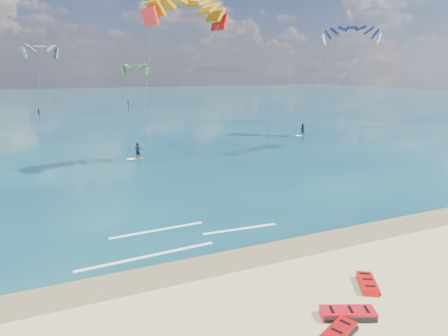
{
  "coord_description": "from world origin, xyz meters",
  "views": [
    {
      "loc": [
        -6.62,
        -13.44,
        9.2
      ],
      "look_at": [
        2.89,
        8.0,
        3.4
      ],
      "focal_mm": 32.0,
      "sensor_mm": 36.0,
      "label": 1
    }
  ],
  "objects_px": {
    "kitesurfer_main": "(161,78)",
    "kitesurfer_far": "(328,76)",
    "packed_kite_mid": "(347,317)",
    "packed_kite_right": "(367,287)"
  },
  "relations": [
    {
      "from": "packed_kite_mid",
      "to": "kitesurfer_far",
      "type": "distance_m",
      "value": 44.28
    },
    {
      "from": "kitesurfer_main",
      "to": "kitesurfer_far",
      "type": "bearing_deg",
      "value": 13.91
    },
    {
      "from": "kitesurfer_far",
      "to": "packed_kite_right",
      "type": "bearing_deg",
      "value": -111.11
    },
    {
      "from": "packed_kite_mid",
      "to": "kitesurfer_main",
      "type": "bearing_deg",
      "value": 112.17
    },
    {
      "from": "packed_kite_mid",
      "to": "kitesurfer_far",
      "type": "bearing_deg",
      "value": 76.69
    },
    {
      "from": "kitesurfer_main",
      "to": "kitesurfer_far",
      "type": "height_order",
      "value": "kitesurfer_main"
    },
    {
      "from": "packed_kite_mid",
      "to": "packed_kite_right",
      "type": "relative_size",
      "value": 1.23
    },
    {
      "from": "packed_kite_mid",
      "to": "kitesurfer_far",
      "type": "relative_size",
      "value": 0.14
    },
    {
      "from": "packed_kite_mid",
      "to": "kitesurfer_main",
      "type": "relative_size",
      "value": 0.14
    },
    {
      "from": "packed_kite_right",
      "to": "kitesurfer_far",
      "type": "height_order",
      "value": "kitesurfer_far"
    }
  ]
}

